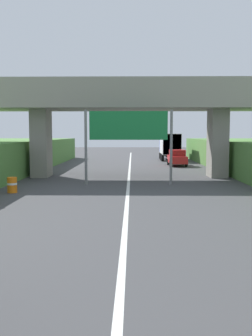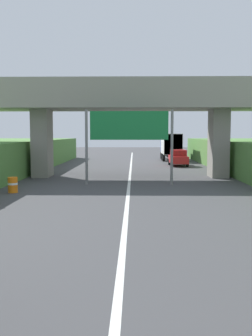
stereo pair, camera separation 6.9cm
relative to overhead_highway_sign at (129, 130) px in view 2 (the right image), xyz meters
The scene contains 6 objects.
lane_centre_stripe 4.06m from the overhead_highway_sign, 90.00° to the right, with size 0.20×91.61×0.01m, color white.
overpass_bridge 5.09m from the overhead_highway_sign, 90.00° to the left, with size 40.00×4.80×7.51m.
overhead_highway_sign is the anchor object (origin of this frame).
truck_blue 24.80m from the overhead_highway_sign, 78.08° to the left, with size 2.44×7.30×3.44m.
car_red 16.22m from the overhead_highway_sign, 71.59° to the left, with size 1.86×4.10×1.72m.
construction_barrel_4 8.28m from the overhead_highway_sign, 151.33° to the right, with size 0.57×0.57×0.90m.
Camera 2 is at (0.33, 2.27, 3.39)m, focal length 40.55 mm.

